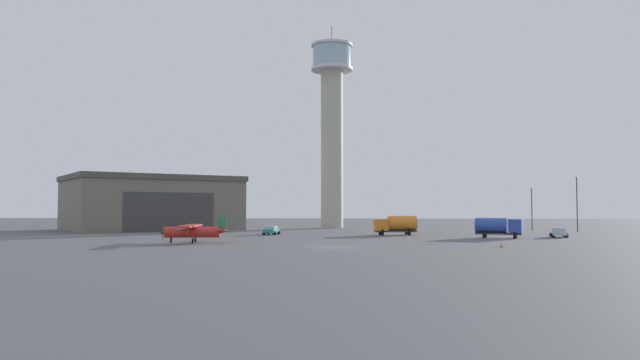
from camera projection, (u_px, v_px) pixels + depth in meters
ground_plane at (334, 247)px, 63.99m from camera, size 400.00×400.00×0.00m
control_tower at (332, 117)px, 130.15m from camera, size 9.06×9.06×44.30m
hangar at (151, 203)px, 118.69m from camera, size 39.32×37.96×10.55m
airplane_red at (193, 231)px, 72.07m from camera, size 8.36×10.68×3.14m
truck_fuel_tanker_blue at (498, 227)px, 83.93m from camera, size 6.70×4.24×2.84m
truck_fuel_tanker_orange at (397, 224)px, 93.37m from camera, size 6.80×3.87×3.03m
car_teal at (271, 230)px, 94.98m from camera, size 2.51×4.45×1.37m
car_silver at (559, 232)px, 86.09m from camera, size 2.95×4.57×1.37m
light_post_east at (577, 199)px, 106.03m from camera, size 0.44×0.44×10.10m
light_post_north at (532, 204)px, 114.68m from camera, size 0.44×0.44×8.32m
traffic_cone_near_left at (502, 244)px, 64.03m from camera, size 0.36×0.36×0.57m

